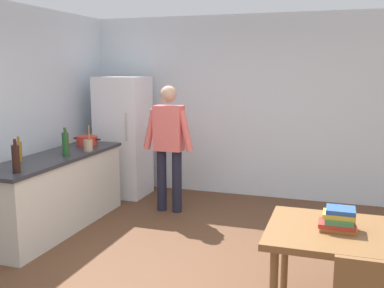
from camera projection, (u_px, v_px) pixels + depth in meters
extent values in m
plane|color=brown|center=(194.00, 282.00, 4.05)|extent=(14.00, 14.00, 0.00)
cube|color=silver|center=(256.00, 107.00, 6.63)|extent=(6.40, 0.12, 2.70)
cube|color=beige|center=(56.00, 194.00, 5.34)|extent=(0.60, 2.12, 0.86)
cube|color=#2D2D33|center=(54.00, 157.00, 5.27)|extent=(0.64, 2.20, 0.04)
cube|color=white|center=(124.00, 137.00, 6.73)|extent=(0.70, 0.64, 1.80)
cylinder|color=#B2B2B7|center=(126.00, 127.00, 6.31)|extent=(0.02, 0.02, 0.40)
cylinder|color=#1E1E2D|center=(162.00, 180.00, 6.04)|extent=(0.13, 0.13, 0.84)
cylinder|color=#1E1E2D|center=(177.00, 182.00, 5.97)|extent=(0.13, 0.13, 0.84)
cube|color=#E56660|center=(169.00, 128.00, 5.88)|extent=(0.38, 0.22, 0.60)
sphere|color=tan|center=(169.00, 94.00, 5.81)|extent=(0.22, 0.22, 0.22)
cylinder|color=#E56660|center=(150.00, 129.00, 5.92)|extent=(0.20, 0.09, 0.55)
cylinder|color=#E56660|center=(186.00, 131.00, 5.77)|extent=(0.20, 0.09, 0.55)
cube|color=brown|center=(365.00, 236.00, 3.22)|extent=(1.40, 0.90, 0.05)
cylinder|color=brown|center=(285.00, 255.00, 3.79)|extent=(0.06, 0.06, 0.70)
cylinder|color=red|center=(87.00, 140.00, 6.01)|extent=(0.28, 0.28, 0.12)
cube|color=black|center=(76.00, 138.00, 6.06)|extent=(0.06, 0.03, 0.02)
cube|color=black|center=(98.00, 140.00, 5.96)|extent=(0.06, 0.03, 0.02)
cylinder|color=tan|center=(88.00, 145.00, 5.56)|extent=(0.11, 0.11, 0.14)
cylinder|color=olive|center=(89.00, 134.00, 5.53)|extent=(0.02, 0.05, 0.22)
cylinder|color=olive|center=(89.00, 135.00, 5.52)|extent=(0.02, 0.04, 0.22)
cylinder|color=#1E5123|center=(65.00, 144.00, 5.23)|extent=(0.08, 0.08, 0.28)
cylinder|color=#1E5123|center=(65.00, 130.00, 5.20)|extent=(0.03, 0.03, 0.06)
cylinder|color=#B22319|center=(66.00, 141.00, 5.76)|extent=(0.06, 0.06, 0.18)
cylinder|color=#B22319|center=(66.00, 132.00, 5.74)|extent=(0.02, 0.02, 0.06)
cylinder|color=#996619|center=(19.00, 151.00, 4.94)|extent=(0.06, 0.06, 0.22)
cylinder|color=#996619|center=(18.00, 139.00, 4.92)|extent=(0.03, 0.03, 0.06)
cylinder|color=black|center=(16.00, 159.00, 4.39)|extent=(0.08, 0.08, 0.28)
cylinder|color=black|center=(15.00, 142.00, 4.36)|extent=(0.03, 0.03, 0.06)
cube|color=orange|center=(338.00, 228.00, 3.26)|extent=(0.26, 0.15, 0.03)
cube|color=#B22D28|center=(337.00, 224.00, 3.26)|extent=(0.26, 0.18, 0.03)
cube|color=#387A47|center=(339.00, 220.00, 3.26)|extent=(0.20, 0.19, 0.04)
cube|color=gold|center=(339.00, 215.00, 3.25)|extent=(0.23, 0.17, 0.03)
cube|color=#284C8E|center=(341.00, 210.00, 3.25)|extent=(0.21, 0.18, 0.03)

